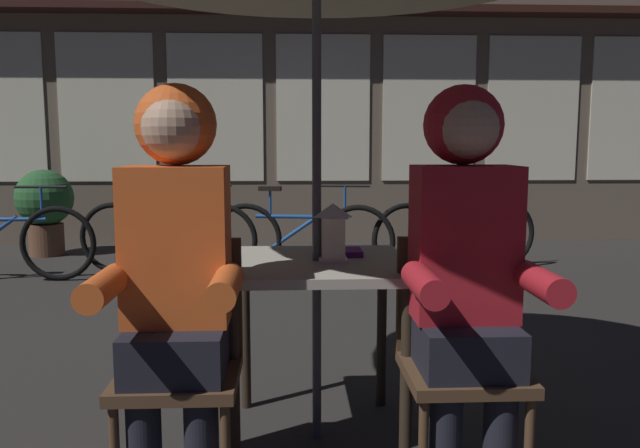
{
  "coord_description": "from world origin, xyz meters",
  "views": [
    {
      "loc": [
        -0.11,
        -2.49,
        1.21
      ],
      "look_at": [
        0.0,
        -0.27,
        0.92
      ],
      "focal_mm": 35.68,
      "sensor_mm": 36.0,
      "label": 1
    }
  ],
  "objects_px": {
    "lantern": "(333,231)",
    "bicycle_second": "(167,237)",
    "bicycle_fourth": "(456,235)",
    "potted_plant": "(45,205)",
    "chair_right": "(458,349)",
    "cafe_table": "(317,285)",
    "person_left_hooded": "(175,253)",
    "chair_left": "(181,353)",
    "book": "(338,252)",
    "person_right_hooded": "(466,251)",
    "bicycle_third": "(301,238)"
  },
  "relations": [
    {
      "from": "person_right_hooded",
      "to": "potted_plant",
      "type": "xyz_separation_m",
      "value": [
        -3.2,
        4.81,
        -0.3
      ]
    },
    {
      "from": "book",
      "to": "potted_plant",
      "type": "xyz_separation_m",
      "value": [
        -2.81,
        4.27,
        -0.21
      ]
    },
    {
      "from": "book",
      "to": "potted_plant",
      "type": "bearing_deg",
      "value": 123.44
    },
    {
      "from": "cafe_table",
      "to": "lantern",
      "type": "height_order",
      "value": "lantern"
    },
    {
      "from": "lantern",
      "to": "person_right_hooded",
      "type": "relative_size",
      "value": 0.17
    },
    {
      "from": "person_right_hooded",
      "to": "potted_plant",
      "type": "height_order",
      "value": "person_right_hooded"
    },
    {
      "from": "chair_left",
      "to": "bicycle_second",
      "type": "distance_m",
      "value": 3.76
    },
    {
      "from": "cafe_table",
      "to": "bicycle_fourth",
      "type": "height_order",
      "value": "bicycle_fourth"
    },
    {
      "from": "lantern",
      "to": "chair_right",
      "type": "relative_size",
      "value": 0.27
    },
    {
      "from": "lantern",
      "to": "bicycle_second",
      "type": "xyz_separation_m",
      "value": [
        -1.29,
        3.34,
        -0.51
      ]
    },
    {
      "from": "chair_right",
      "to": "book",
      "type": "relative_size",
      "value": 4.35
    },
    {
      "from": "cafe_table",
      "to": "bicycle_second",
      "type": "height_order",
      "value": "bicycle_second"
    },
    {
      "from": "chair_left",
      "to": "bicycle_third",
      "type": "bearing_deg",
      "value": 82.33
    },
    {
      "from": "chair_right",
      "to": "bicycle_fourth",
      "type": "xyz_separation_m",
      "value": [
        0.96,
        3.69,
        -0.14
      ]
    },
    {
      "from": "bicycle_second",
      "to": "chair_right",
      "type": "bearing_deg",
      "value": -65.07
    },
    {
      "from": "lantern",
      "to": "bicycle_fourth",
      "type": "relative_size",
      "value": 0.14
    },
    {
      "from": "chair_left",
      "to": "person_right_hooded",
      "type": "relative_size",
      "value": 0.62
    },
    {
      "from": "chair_right",
      "to": "bicycle_second",
      "type": "xyz_separation_m",
      "value": [
        -1.71,
        3.68,
        -0.14
      ]
    },
    {
      "from": "person_left_hooded",
      "to": "bicycle_fourth",
      "type": "relative_size",
      "value": 0.85
    },
    {
      "from": "chair_left",
      "to": "bicycle_third",
      "type": "distance_m",
      "value": 3.56
    },
    {
      "from": "bicycle_fourth",
      "to": "chair_left",
      "type": "bearing_deg",
      "value": -117.53
    },
    {
      "from": "lantern",
      "to": "person_left_hooded",
      "type": "relative_size",
      "value": 0.17
    },
    {
      "from": "cafe_table",
      "to": "person_left_hooded",
      "type": "relative_size",
      "value": 0.53
    },
    {
      "from": "bicycle_fourth",
      "to": "potted_plant",
      "type": "xyz_separation_m",
      "value": [
        -4.16,
        1.06,
        0.2
      ]
    },
    {
      "from": "person_left_hooded",
      "to": "chair_left",
      "type": "bearing_deg",
      "value": 90.0
    },
    {
      "from": "person_left_hooded",
      "to": "cafe_table",
      "type": "bearing_deg",
      "value": 41.57
    },
    {
      "from": "chair_left",
      "to": "person_left_hooded",
      "type": "relative_size",
      "value": 0.62
    },
    {
      "from": "cafe_table",
      "to": "lantern",
      "type": "xyz_separation_m",
      "value": [
        0.06,
        -0.03,
        0.22
      ]
    },
    {
      "from": "bicycle_fourth",
      "to": "potted_plant",
      "type": "relative_size",
      "value": 1.79
    },
    {
      "from": "person_left_hooded",
      "to": "potted_plant",
      "type": "distance_m",
      "value": 5.31
    },
    {
      "from": "cafe_table",
      "to": "bicycle_fourth",
      "type": "relative_size",
      "value": 0.45
    },
    {
      "from": "person_right_hooded",
      "to": "chair_right",
      "type": "bearing_deg",
      "value": 90.0
    },
    {
      "from": "chair_left",
      "to": "bicycle_second",
      "type": "bearing_deg",
      "value": 101.52
    },
    {
      "from": "bicycle_third",
      "to": "cafe_table",
      "type": "bearing_deg",
      "value": -89.92
    },
    {
      "from": "bicycle_fourth",
      "to": "potted_plant",
      "type": "distance_m",
      "value": 4.3
    },
    {
      "from": "person_left_hooded",
      "to": "book",
      "type": "height_order",
      "value": "person_left_hooded"
    },
    {
      "from": "person_right_hooded",
      "to": "book",
      "type": "distance_m",
      "value": 0.67
    },
    {
      "from": "chair_left",
      "to": "book",
      "type": "relative_size",
      "value": 4.35
    },
    {
      "from": "cafe_table",
      "to": "potted_plant",
      "type": "distance_m",
      "value": 5.16
    },
    {
      "from": "book",
      "to": "potted_plant",
      "type": "height_order",
      "value": "potted_plant"
    },
    {
      "from": "potted_plant",
      "to": "cafe_table",
      "type": "bearing_deg",
      "value": -58.19
    },
    {
      "from": "cafe_table",
      "to": "chair_right",
      "type": "bearing_deg",
      "value": -37.55
    },
    {
      "from": "lantern",
      "to": "bicycle_second",
      "type": "relative_size",
      "value": 0.14
    },
    {
      "from": "bicycle_second",
      "to": "bicycle_fourth",
      "type": "bearing_deg",
      "value": 0.17
    },
    {
      "from": "chair_right",
      "to": "potted_plant",
      "type": "xyz_separation_m",
      "value": [
        -3.2,
        4.75,
        0.05
      ]
    },
    {
      "from": "chair_left",
      "to": "bicycle_third",
      "type": "relative_size",
      "value": 0.52
    },
    {
      "from": "bicycle_third",
      "to": "bicycle_fourth",
      "type": "xyz_separation_m",
      "value": [
        1.45,
        0.16,
        0.0
      ]
    },
    {
      "from": "bicycle_second",
      "to": "book",
      "type": "distance_m",
      "value": 3.49
    },
    {
      "from": "book",
      "to": "potted_plant",
      "type": "relative_size",
      "value": 0.22
    },
    {
      "from": "lantern",
      "to": "chair_left",
      "type": "bearing_deg",
      "value": -148.09
    }
  ]
}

